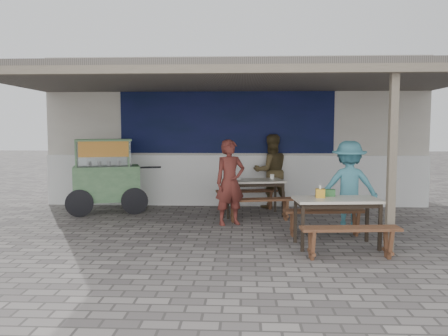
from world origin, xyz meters
The scene contains 17 objects.
ground centered at (0.00, 0.00, 0.00)m, with size 60.00×60.00×0.00m, color slate.
back_wall centered at (0.00, 3.58, 1.72)m, with size 9.00×1.28×3.50m.
warung_roof centered at (0.02, 0.90, 2.71)m, with size 9.00×4.21×2.81m.
table_left centered at (0.40, 1.82, 0.67)m, with size 1.38×0.95×0.75m.
bench_left_street centered at (0.52, 1.22, 0.33)m, with size 1.40×0.55×0.45m.
bench_left_wall centered at (0.28, 2.43, 0.33)m, with size 1.40×0.55×0.45m.
table_right centered at (1.64, -0.60, 0.67)m, with size 1.33×0.76×0.75m.
bench_right_street centered at (1.70, -1.26, 0.33)m, with size 1.40×0.40×0.45m.
bench_right_wall centered at (1.58, 0.06, 0.33)m, with size 1.40×0.40×0.45m.
vendor_cart centered at (-2.77, 1.98, 0.87)m, with size 1.88×1.19×1.60m.
patron_street_side centered at (-0.05, 0.88, 0.81)m, with size 0.59×0.39×1.62m, color maroon.
patron_wall_side centered at (0.84, 2.75, 0.85)m, with size 0.82×0.64×1.70m, color brown.
patron_right_table centered at (2.07, 0.45, 0.80)m, with size 1.04×0.60×1.61m, color teal.
tissue_box centered at (1.40, -0.53, 0.82)m, with size 0.13×0.13×0.13m, color gold.
donation_box centered at (1.57, -0.38, 0.80)m, with size 0.16×0.11×0.11m, color #2C6532.
condiment_jar centered at (0.82, 2.03, 0.80)m, with size 0.09×0.09×0.10m, color white.
condiment_bowl centered at (0.10, 1.83, 0.77)m, with size 0.18×0.18×0.04m, color silver.
Camera 1 is at (0.21, -7.28, 1.80)m, focal length 35.00 mm.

